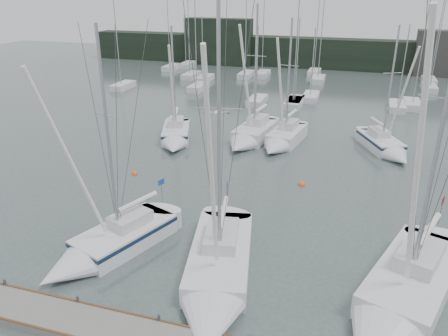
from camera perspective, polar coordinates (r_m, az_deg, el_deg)
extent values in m
plane|color=#455451|center=(22.45, 0.90, -14.41)|extent=(160.00, 160.00, 0.00)
cube|color=black|center=(80.07, 13.95, 14.30)|extent=(90.00, 4.00, 5.00)
cube|color=black|center=(81.65, -0.72, 16.16)|extent=(12.00, 3.00, 8.00)
cube|color=silver|center=(69.93, -4.32, 11.93)|extent=(1.80, 4.50, 0.90)
cylinder|color=#A0A2A8|center=(68.55, -4.63, 17.03)|extent=(0.12, 0.12, 11.71)
cube|color=silver|center=(72.36, 25.19, 10.23)|extent=(1.80, 4.50, 0.90)
cylinder|color=#A0A2A8|center=(70.98, 26.12, 15.16)|extent=(0.12, 0.12, 11.89)
cube|color=silver|center=(71.13, 5.06, 12.09)|extent=(1.80, 4.50, 0.90)
cylinder|color=#A0A2A8|center=(69.65, 5.18, 17.87)|extent=(0.12, 0.12, 13.57)
cube|color=silver|center=(67.32, 25.22, 9.41)|extent=(1.80, 4.50, 0.90)
cylinder|color=#A0A2A8|center=(65.81, 26.31, 15.18)|extent=(0.12, 0.12, 13.00)
cube|color=silver|center=(56.99, 23.34, 7.60)|extent=(1.80, 4.50, 0.90)
cylinder|color=#A0A2A8|center=(55.29, 24.52, 14.39)|extent=(0.12, 0.12, 12.98)
cube|color=silver|center=(68.29, 12.18, 11.22)|extent=(1.80, 4.50, 0.90)
cylinder|color=#A0A2A8|center=(66.88, 12.58, 16.24)|extent=(0.12, 0.12, 11.26)
cube|color=silver|center=(79.69, -4.85, 13.27)|extent=(1.80, 4.50, 0.90)
cylinder|color=#A0A2A8|center=(78.61, -5.10, 16.42)|extent=(0.12, 0.12, 8.04)
cube|color=silver|center=(53.66, 9.07, 8.33)|extent=(1.80, 4.50, 0.90)
cylinder|color=#A0A2A8|center=(51.89, 9.46, 15.57)|extent=(0.12, 0.12, 12.87)
cube|color=silver|center=(67.42, -2.60, 11.56)|extent=(1.80, 4.50, 0.90)
cylinder|color=#A0A2A8|center=(66.18, -2.83, 15.51)|extent=(0.12, 0.12, 8.61)
cube|color=silver|center=(54.24, 4.34, 8.71)|extent=(1.80, 4.50, 0.90)
cylinder|color=#A0A2A8|center=(52.81, 4.36, 13.50)|extent=(0.12, 0.12, 8.44)
cube|color=silver|center=(73.70, 11.70, 12.10)|extent=(1.80, 4.50, 0.90)
cylinder|color=#A0A2A8|center=(72.26, 12.12, 17.64)|extent=(0.12, 0.12, 13.51)
cube|color=silver|center=(63.90, -13.04, 10.37)|extent=(1.80, 4.50, 0.90)
cylinder|color=#A0A2A8|center=(62.49, -13.78, 15.68)|extent=(0.12, 0.12, 11.20)
cube|color=silver|center=(77.31, -6.88, 12.89)|extent=(1.80, 4.50, 0.90)
cylinder|color=#A0A2A8|center=(75.99, -7.28, 17.74)|extent=(0.12, 0.12, 12.34)
cube|color=silver|center=(61.54, -3.40, 10.44)|extent=(1.80, 4.50, 0.90)
cylinder|color=#A0A2A8|center=(60.03, -3.72, 16.25)|extent=(0.12, 0.12, 11.77)
cube|color=silver|center=(57.04, 11.24, 9.04)|extent=(1.80, 4.50, 0.90)
cylinder|color=#A0A2A8|center=(55.67, 11.54, 13.41)|extent=(0.12, 0.12, 8.08)
cube|color=silver|center=(54.26, 9.28, 8.48)|extent=(1.80, 4.50, 0.90)
cylinder|color=#A0A2A8|center=(52.75, 9.55, 13.73)|extent=(0.12, 0.12, 9.32)
cube|color=silver|center=(55.36, 21.64, 7.45)|extent=(1.80, 4.50, 0.90)
cylinder|color=#A0A2A8|center=(53.91, 22.42, 12.26)|extent=(0.12, 0.12, 8.78)
cube|color=silver|center=(70.53, 2.88, 12.06)|extent=(1.80, 4.50, 0.90)
cylinder|color=#A0A2A8|center=(69.13, 2.88, 17.21)|extent=(0.12, 0.12, 11.93)
cube|color=silver|center=(25.48, -12.79, -8.91)|extent=(4.50, 6.26, 1.39)
cone|color=silver|center=(23.62, -20.45, -12.71)|extent=(3.36, 3.22, 2.69)
cube|color=silver|center=(25.21, -12.19, -6.52)|extent=(2.18, 2.64, 0.65)
cylinder|color=#A0A2A8|center=(22.68, -14.91, 3.99)|extent=(0.17, 0.17, 10.88)
cylinder|color=white|center=(25.20, -11.19, -4.30)|extent=(1.21, 2.69, 0.26)
cube|color=#10223D|center=(25.24, -12.88, -8.02)|extent=(4.52, 6.29, 0.23)
cube|color=#1B4294|center=(26.11, -8.21, -1.84)|extent=(0.19, 0.48, 0.33)
cube|color=silver|center=(23.28, -0.44, -11.59)|extent=(4.42, 7.71, 1.40)
cone|color=silver|center=(19.26, -2.11, -20.31)|extent=(3.57, 3.66, 2.99)
cube|color=silver|center=(23.11, -0.33, -8.83)|extent=(2.21, 3.18, 0.66)
cylinder|color=#A0A2A8|center=(19.70, -0.66, 4.30)|extent=(0.17, 0.17, 12.39)
cylinder|color=white|center=(23.53, -0.10, -5.83)|extent=(0.98, 3.52, 0.26)
cube|color=#1B4294|center=(25.39, 0.41, -2.26)|extent=(0.12, 0.50, 0.34)
cube|color=silver|center=(23.45, 23.43, -13.33)|extent=(5.54, 8.13, 1.58)
cube|color=silver|center=(23.27, 24.23, -10.34)|extent=(2.66, 3.42, 0.74)
cylinder|color=#A0A2A8|center=(19.69, 26.47, 4.21)|extent=(0.19, 0.19, 13.67)
cylinder|color=white|center=(23.64, 25.20, -7.30)|extent=(1.53, 3.55, 0.29)
cube|color=maroon|center=(25.58, 26.71, -3.82)|extent=(0.21, 0.54, 0.38)
cube|color=silver|center=(41.85, -6.24, 4.43)|extent=(4.00, 5.72, 1.44)
cone|color=silver|center=(38.35, -6.60, 2.67)|extent=(3.01, 2.91, 2.41)
cube|color=silver|center=(41.99, -6.26, 6.01)|extent=(1.94, 2.41, 0.67)
cylinder|color=#A0A2A8|center=(40.13, -6.61, 11.46)|extent=(0.17, 0.17, 9.16)
cylinder|color=white|center=(42.28, -6.27, 7.35)|extent=(1.10, 2.49, 0.27)
cube|color=#10223D|center=(41.70, -6.27, 5.06)|extent=(4.02, 5.74, 0.24)
cube|color=silver|center=(41.80, 4.14, 4.55)|extent=(3.46, 6.09, 1.60)
cone|color=silver|center=(38.19, 1.87, 2.80)|extent=(2.99, 2.82, 2.67)
cube|color=silver|center=(41.92, 4.46, 6.29)|extent=(1.78, 2.49, 0.75)
cylinder|color=#A0A2A8|center=(39.90, 4.18, 12.87)|extent=(0.19, 0.19, 10.81)
cylinder|color=white|center=(42.22, 4.80, 7.75)|extent=(0.69, 2.83, 0.30)
cube|color=silver|center=(41.13, 8.19, 4.02)|extent=(3.21, 5.53, 1.50)
cone|color=silver|center=(37.81, 6.36, 2.41)|extent=(2.73, 2.59, 2.40)
cube|color=silver|center=(41.24, 8.50, 5.67)|extent=(1.64, 2.27, 0.70)
cylinder|color=#A0A2A8|center=(39.33, 8.47, 11.69)|extent=(0.18, 0.18, 9.82)
cylinder|color=white|center=(41.49, 8.81, 7.05)|extent=(0.68, 2.56, 0.28)
cube|color=silver|center=(41.48, 19.68, 2.97)|extent=(4.22, 5.57, 1.34)
cone|color=silver|center=(38.51, 22.00, 1.12)|extent=(3.01, 2.94, 2.31)
cube|color=silver|center=(41.55, 19.59, 4.45)|extent=(2.01, 2.37, 0.62)
cylinder|color=#A0A2A8|center=(39.77, 20.95, 10.17)|extent=(0.16, 0.16, 9.54)
cylinder|color=white|center=(41.81, 19.40, 5.74)|extent=(1.26, 2.35, 0.25)
cube|color=#10223D|center=(41.34, 19.76, 3.55)|extent=(4.25, 5.60, 0.22)
sphere|color=#F95716|center=(32.53, 10.12, -2.20)|extent=(0.55, 0.55, 0.55)
sphere|color=#F95716|center=(34.59, -11.61, -0.74)|extent=(0.51, 0.51, 0.51)
ellipsoid|color=white|center=(21.03, -0.93, 7.24)|extent=(0.37, 0.53, 0.22)
cube|color=gray|center=(21.03, -1.78, 7.30)|extent=(0.51, 0.28, 0.12)
cube|color=gray|center=(21.01, -0.09, 7.30)|extent=(0.51, 0.28, 0.12)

